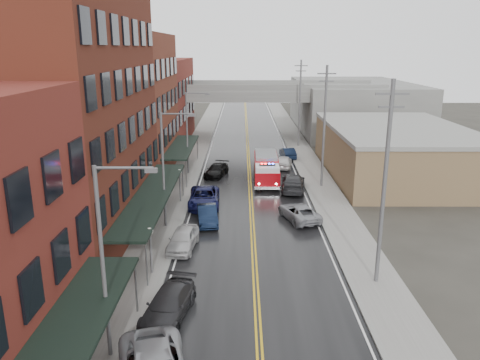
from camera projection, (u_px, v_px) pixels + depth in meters
name	position (u px, v px, depth m)	size (l,w,h in m)	color
road	(251.00, 203.00, 42.42)	(11.00, 160.00, 0.02)	black
sidewalk_left	(171.00, 202.00, 42.44)	(3.00, 160.00, 0.15)	slate
sidewalk_right	(331.00, 202.00, 42.38)	(3.00, 160.00, 0.15)	slate
curb_left	(189.00, 202.00, 42.43)	(0.30, 160.00, 0.15)	gray
curb_right	(313.00, 202.00, 42.38)	(0.30, 160.00, 0.15)	gray
brick_building_b	(67.00, 114.00, 33.29)	(9.00, 20.00, 18.00)	#4D1A14
brick_building_c	(127.00, 106.00, 50.53)	(9.00, 15.00, 15.00)	maroon
brick_building_far	(156.00, 102.00, 67.77)	(9.00, 20.00, 12.00)	maroon
tan_building	(395.00, 152.00, 51.30)	(14.00, 22.00, 5.00)	olive
right_far_block	(352.00, 106.00, 79.74)	(18.00, 30.00, 8.00)	slate
awning_0	(55.00, 356.00, 16.63)	(2.60, 16.00, 3.09)	black
awning_1	(153.00, 195.00, 34.91)	(2.60, 18.00, 3.09)	black
awning_2	(182.00, 147.00, 51.74)	(2.60, 13.00, 3.09)	black
globe_lamp_1	(150.00, 240.00, 28.35)	(0.44, 0.44, 3.12)	#59595B
globe_lamp_2	(180.00, 178.00, 41.82)	(0.44, 0.44, 3.12)	#59595B
street_lamp_0	(108.00, 252.00, 19.87)	(2.64, 0.22, 9.00)	#59595B
street_lamp_1	(166.00, 163.00, 35.26)	(2.64, 0.22, 9.00)	#59595B
street_lamp_2	(189.00, 128.00, 50.66)	(2.64, 0.22, 9.00)	#59595B
utility_pole_0	(385.00, 182.00, 26.25)	(1.80, 0.24, 12.00)	#59595B
utility_pole_1	(324.00, 125.00, 45.49)	(1.80, 0.24, 12.00)	#59595B
utility_pole_2	(300.00, 102.00, 64.72)	(1.80, 0.24, 12.00)	#59595B
overpass	(247.00, 99.00, 71.57)	(40.00, 10.00, 7.50)	slate
fire_truck	(266.00, 168.00, 48.52)	(3.21, 7.79, 2.83)	#9E070E
parked_car_left_3	(168.00, 305.00, 24.26)	(2.00, 4.93, 1.43)	#262528
parked_car_left_4	(183.00, 239.00, 32.54)	(1.74, 4.33, 1.48)	#B7B7B7
parked_car_left_5	(207.00, 215.00, 37.32)	(1.50, 4.30, 1.42)	black
parked_car_left_6	(204.00, 197.00, 41.36)	(2.64, 5.72, 1.59)	#111441
parked_car_left_7	(217.00, 170.00, 51.07)	(1.85, 4.55, 1.32)	black
parked_car_right_0	(299.00, 212.00, 38.04)	(2.22, 4.81, 1.34)	gray
parked_car_right_1	(293.00, 183.00, 45.86)	(2.27, 5.58, 1.62)	#2B2B2E
parked_car_right_2	(284.00, 162.00, 54.50)	(1.73, 4.31, 1.47)	silver
parked_car_right_3	(288.00, 153.00, 59.34)	(1.44, 4.14, 1.36)	black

